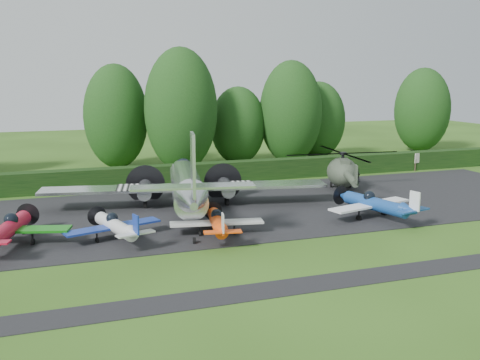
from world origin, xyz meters
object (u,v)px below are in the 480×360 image
object	(u,v)px
helicopter	(343,170)
light_plane_blue	(375,204)
light_plane_red	(8,229)
light_plane_white	(116,226)
sign_board	(425,158)
transport_plane	(188,186)
light_plane_orange	(217,222)

from	to	relation	value
helicopter	light_plane_blue	bearing A→B (deg)	-127.19
light_plane_red	helicopter	distance (m)	29.23
light_plane_white	sign_board	world-z (taller)	light_plane_white
light_plane_white	light_plane_blue	bearing A→B (deg)	15.02
transport_plane	sign_board	size ratio (longest dim) A/B	6.52
light_plane_blue	sign_board	world-z (taller)	light_plane_blue
light_plane_orange	sign_board	world-z (taller)	light_plane_orange
light_plane_red	light_plane_blue	distance (m)	25.08
light_plane_blue	helicopter	world-z (taller)	helicopter
light_plane_blue	sign_board	xyz separation A→B (m)	(17.18, 16.57, 0.17)
light_plane_red	sign_board	distance (m)	44.82
transport_plane	sign_board	world-z (taller)	transport_plane
light_plane_white	sign_board	xyz separation A→B (m)	(35.83, 15.86, 0.32)
transport_plane	light_plane_orange	distance (m)	7.22
transport_plane	light_plane_white	world-z (taller)	transport_plane
transport_plane	light_plane_orange	xyz separation A→B (m)	(0.26, -7.14, -1.03)
light_plane_orange	sign_board	bearing A→B (deg)	19.96
transport_plane	light_plane_white	size ratio (longest dim) A/B	3.43
light_plane_red	light_plane_blue	size ratio (longest dim) A/B	1.01
light_plane_white	light_plane_blue	world-z (taller)	light_plane_blue
light_plane_blue	helicopter	bearing A→B (deg)	88.16
light_plane_red	helicopter	xyz separation A→B (m)	(27.98, 8.44, 0.72)
light_plane_orange	helicopter	world-z (taller)	helicopter
light_plane_red	helicopter	world-z (taller)	helicopter
light_plane_red	light_plane_orange	xyz separation A→B (m)	(12.79, -2.04, -0.16)
light_plane_red	light_plane_white	distance (m)	6.44
light_plane_orange	helicopter	size ratio (longest dim) A/B	0.51
light_plane_white	light_plane_orange	xyz separation A→B (m)	(6.41, -1.21, -0.02)
light_plane_orange	sign_board	distance (m)	34.02
light_plane_blue	transport_plane	bearing A→B (deg)	166.64
light_plane_red	sign_board	bearing A→B (deg)	3.98
transport_plane	light_plane_blue	bearing A→B (deg)	-38.27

